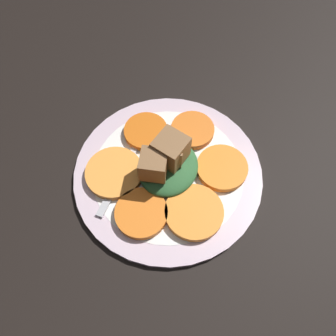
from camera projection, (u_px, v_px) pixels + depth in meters
table_slab at (168, 177)px, 54.74cm from camera, size 120.00×120.00×2.00cm
plate at (168, 173)px, 53.40cm from camera, size 30.49×30.49×1.05cm
carrot_slice_0 at (222, 168)px, 52.52cm from camera, size 8.23×8.23×1.14cm
carrot_slice_1 at (193, 130)px, 56.06cm from camera, size 7.41×7.41×1.14cm
carrot_slice_2 at (146, 131)px, 55.91cm from camera, size 7.45×7.45×1.14cm
carrot_slice_3 at (114, 173)px, 52.10cm from camera, size 9.15×9.15×1.14cm
carrot_slice_4 at (141, 213)px, 48.84cm from camera, size 7.96×7.96×1.14cm
carrot_slice_5 at (194, 212)px, 48.91cm from camera, size 8.87×8.87×1.14cm
center_pile at (167, 162)px, 50.50cm from camera, size 10.50×9.45×7.13cm
fork at (129, 160)px, 53.60cm from camera, size 19.82×2.40×0.40cm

